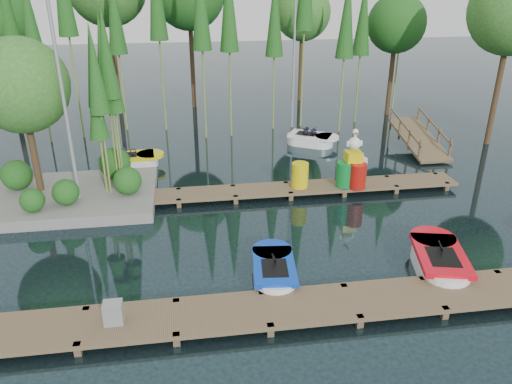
{
  "coord_description": "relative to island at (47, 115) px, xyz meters",
  "views": [
    {
      "loc": [
        -1.68,
        -14.16,
        7.81
      ],
      "look_at": [
        0.5,
        0.5,
        1.1
      ],
      "focal_mm": 35.0,
      "sensor_mm": 36.0,
      "label": 1
    }
  ],
  "objects": [
    {
      "name": "far_dock",
      "position": [
        7.3,
        -0.79,
        -2.95
      ],
      "size": [
        15.0,
        1.2,
        0.5
      ],
      "color": "brown",
      "rests_on": "ground"
    },
    {
      "name": "drum_cluster",
      "position": [
        10.74,
        -0.95,
        -2.24
      ],
      "size": [
        1.27,
        1.16,
        2.18
      ],
      "color": "#0C742A",
      "rests_on": "far_dock"
    },
    {
      "name": "near_dock",
      "position": [
        6.3,
        -7.79,
        -2.95
      ],
      "size": [
        18.0,
        1.5,
        0.5
      ],
      "color": "brown",
      "rests_on": "ground"
    },
    {
      "name": "lamp_rear",
      "position": [
        10.3,
        7.71,
        1.08
      ],
      "size": [
        0.3,
        0.3,
        7.25
      ],
      "color": "gray",
      "rests_on": "ground"
    },
    {
      "name": "tree_screen",
      "position": [
        4.26,
        7.31,
        2.93
      ],
      "size": [
        34.42,
        18.53,
        10.31
      ],
      "color": "#402D1B",
      "rests_on": "ground"
    },
    {
      "name": "seagull_post",
      "position": [
        10.5,
        -0.79,
        -2.38
      ],
      "size": [
        0.47,
        0.25,
        0.74
      ],
      "color": "gray",
      "rests_on": "far_dock"
    },
    {
      "name": "lamp_island",
      "position": [
        0.8,
        -0.79,
        1.08
      ],
      "size": [
        0.3,
        0.3,
        7.25
      ],
      "color": "gray",
      "rests_on": "ground"
    },
    {
      "name": "ground_plane",
      "position": [
        6.3,
        -3.29,
        -3.18
      ],
      "size": [
        90.0,
        90.0,
        0.0
      ],
      "primitive_type": "plane",
      "color": "#1C2E34"
    },
    {
      "name": "yellow_barrel",
      "position": [
        8.74,
        -0.79,
        -2.42
      ],
      "size": [
        0.62,
        0.62,
        0.93
      ],
      "primitive_type": "cylinder",
      "color": "#DAC50B",
      "rests_on": "far_dock"
    },
    {
      "name": "boat_red",
      "position": [
        11.44,
        -6.43,
        -2.9
      ],
      "size": [
        1.93,
        3.09,
        0.97
      ],
      "rotation": [
        0.0,
        0.0,
        -0.24
      ],
      "color": "white",
      "rests_on": "ground"
    },
    {
      "name": "boat_yellow_far",
      "position": [
        2.3,
        3.01,
        -2.91
      ],
      "size": [
        2.64,
        1.34,
        1.28
      ],
      "rotation": [
        0.0,
        0.0,
        -0.27
      ],
      "color": "white",
      "rests_on": "ground"
    },
    {
      "name": "island",
      "position": [
        0.0,
        0.0,
        0.0
      ],
      "size": [
        6.2,
        4.2,
        6.75
      ],
      "color": "slate",
      "rests_on": "ground"
    },
    {
      "name": "utility_cabinet",
      "position": [
        2.74,
        -7.79,
        -2.62
      ],
      "size": [
        0.44,
        0.37,
        0.53
      ],
      "primitive_type": "cube",
      "color": "gray",
      "rests_on": "near_dock"
    },
    {
      "name": "boat_white_far",
      "position": [
        10.57,
        4.7,
        -2.92
      ],
      "size": [
        2.74,
        2.24,
        1.19
      ],
      "rotation": [
        0.0,
        0.0,
        0.17
      ],
      "color": "white",
      "rests_on": "ground"
    },
    {
      "name": "ramp",
      "position": [
        15.3,
        3.21,
        -2.6
      ],
      "size": [
        1.5,
        3.94,
        1.49
      ],
      "color": "brown",
      "rests_on": "ground"
    },
    {
      "name": "boat_blue",
      "position": [
        6.78,
        -6.2,
        -2.94
      ],
      "size": [
        1.37,
        2.58,
        0.83
      ],
      "rotation": [
        0.0,
        0.0,
        -0.11
      ],
      "color": "white",
      "rests_on": "ground"
    }
  ]
}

